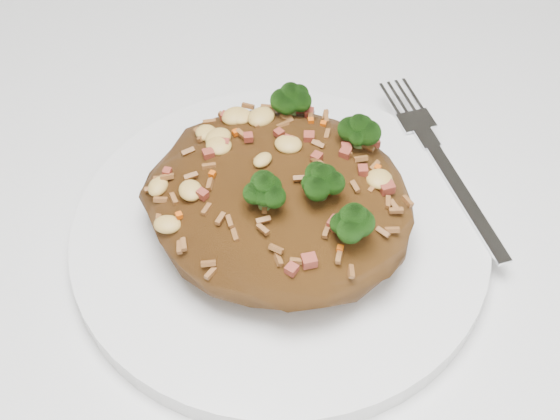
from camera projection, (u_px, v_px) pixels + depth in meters
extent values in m
cube|color=silver|center=(177.00, 302.00, 0.46)|extent=(1.20, 0.80, 0.04)
cylinder|color=olive|center=(24.00, 121.00, 1.11)|extent=(0.06, 0.06, 0.71)
cylinder|color=white|center=(280.00, 234.00, 0.46)|extent=(0.24, 0.24, 0.01)
ellipsoid|color=brown|center=(280.00, 200.00, 0.43)|extent=(0.15, 0.14, 0.05)
ellipsoid|color=#113A07|center=(290.00, 98.00, 0.45)|extent=(0.02, 0.02, 0.02)
ellipsoid|color=#113A07|center=(321.00, 179.00, 0.40)|extent=(0.02, 0.02, 0.02)
ellipsoid|color=#113A07|center=(353.00, 222.00, 0.39)|extent=(0.02, 0.02, 0.02)
ellipsoid|color=#113A07|center=(358.00, 130.00, 0.43)|extent=(0.02, 0.02, 0.02)
ellipsoid|color=#113A07|center=(264.00, 189.00, 0.39)|extent=(0.02, 0.02, 0.02)
cube|color=silver|center=(477.00, 219.00, 0.45)|extent=(0.08, 0.07, 0.00)
cube|color=silver|center=(410.00, 111.00, 0.51)|extent=(0.04, 0.04, 0.00)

